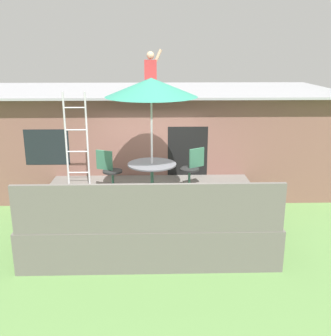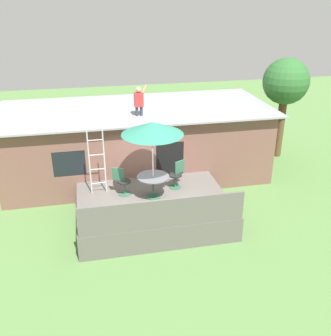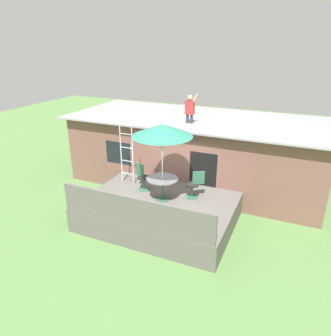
# 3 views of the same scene
# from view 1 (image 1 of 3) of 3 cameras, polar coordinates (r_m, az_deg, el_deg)

# --- Properties ---
(ground_plane) EXTENTS (40.00, 40.00, 0.00)m
(ground_plane) POSITION_cam_1_polar(r_m,az_deg,el_deg) (9.16, -2.09, -8.81)
(ground_plane) COLOR #567F42
(house) EXTENTS (10.50, 4.50, 2.79)m
(house) POSITION_cam_1_polar(r_m,az_deg,el_deg) (12.14, -2.03, 4.52)
(house) COLOR brown
(house) RESTS_ON ground
(deck) EXTENTS (4.82, 3.63, 0.80)m
(deck) POSITION_cam_1_polar(r_m,az_deg,el_deg) (9.00, -2.12, -6.51)
(deck) COLOR #605B56
(deck) RESTS_ON ground
(deck_railing) EXTENTS (4.72, 0.08, 0.90)m
(deck_railing) POSITION_cam_1_polar(r_m,az_deg,el_deg) (7.04, -2.31, -5.73)
(deck_railing) COLOR #605B56
(deck_railing) RESTS_ON deck
(patio_table) EXTENTS (1.04, 1.04, 0.74)m
(patio_table) POSITION_cam_1_polar(r_m,az_deg,el_deg) (8.71, -1.90, -0.39)
(patio_table) COLOR #33664C
(patio_table) RESTS_ON deck
(patio_umbrella) EXTENTS (1.90, 1.90, 2.54)m
(patio_umbrella) POSITION_cam_1_polar(r_m,az_deg,el_deg) (8.37, -2.02, 11.23)
(patio_umbrella) COLOR silver
(patio_umbrella) RESTS_ON deck
(step_ladder) EXTENTS (0.52, 0.04, 2.20)m
(step_ladder) POSITION_cam_1_polar(r_m,az_deg,el_deg) (9.41, -12.37, 3.75)
(step_ladder) COLOR silver
(step_ladder) RESTS_ON deck
(person_figure) EXTENTS (0.47, 0.20, 1.11)m
(person_figure) POSITION_cam_1_polar(r_m,az_deg,el_deg) (10.90, -2.06, 13.74)
(person_figure) COLOR #33384C
(person_figure) RESTS_ON house
(patio_chair_left) EXTENTS (0.59, 0.44, 0.92)m
(patio_chair_left) POSITION_cam_1_polar(r_m,az_deg,el_deg) (9.21, -7.85, -0.43)
(patio_chair_left) COLOR #33664C
(patio_chair_left) RESTS_ON deck
(patio_chair_right) EXTENTS (0.57, 0.45, 0.92)m
(patio_chair_right) POSITION_cam_1_polar(r_m,az_deg,el_deg) (9.32, 3.74, -0.10)
(patio_chair_right) COLOR #33664C
(patio_chair_right) RESTS_ON deck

